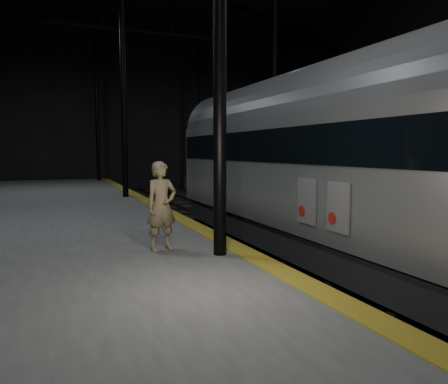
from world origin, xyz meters
TOP-DOWN VIEW (x-y plane):
  - ground at (0.00, 0.00)m, footprint 44.00×44.00m
  - platform_left at (-7.50, 0.00)m, footprint 9.00×43.80m
  - tactile_strip at (-3.25, 0.00)m, footprint 0.50×43.80m
  - track at (0.00, 0.00)m, footprint 2.40×43.00m
  - train at (-0.00, -3.72)m, footprint 2.97×19.85m
  - woman at (-4.80, -3.18)m, footprint 0.77×0.60m

SIDE VIEW (x-z plane):
  - ground at x=0.00m, z-range 0.00..0.00m
  - track at x=0.00m, z-range -0.05..0.19m
  - platform_left at x=-7.50m, z-range 0.00..1.00m
  - tactile_strip at x=-3.25m, z-range 1.00..1.01m
  - woman at x=-4.80m, z-range 1.00..2.87m
  - train at x=0.00m, z-range 0.31..5.61m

